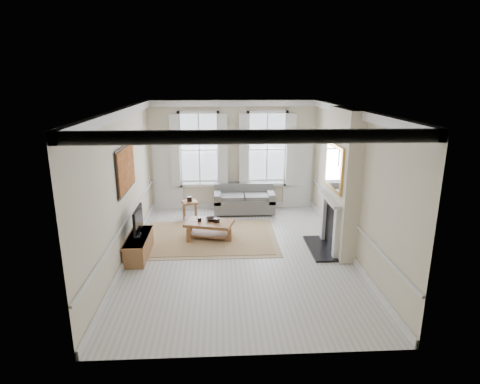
{
  "coord_description": "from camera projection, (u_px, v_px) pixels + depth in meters",
  "views": [
    {
      "loc": [
        -0.43,
        -8.73,
        4.04
      ],
      "look_at": [
        0.08,
        1.02,
        1.25
      ],
      "focal_mm": 30.0,
      "sensor_mm": 36.0,
      "label": 1
    }
  ],
  "objects": [
    {
      "name": "fireplace",
      "position": [
        330.0,
        221.0,
        9.62
      ],
      "size": [
        0.21,
        1.45,
        1.33
      ],
      "color": "silver",
      "rests_on": "floor"
    },
    {
      "name": "window_left",
      "position": [
        199.0,
        150.0,
        12.35
      ],
      "size": [
        1.26,
        0.2,
        2.2
      ],
      "primitive_type": null,
      "color": "#B2BCC6",
      "rests_on": "back_wall"
    },
    {
      "name": "ceiling",
      "position": [
        239.0,
        109.0,
        8.58
      ],
      "size": [
        7.2,
        7.2,
        0.0
      ],
      "primitive_type": "plane",
      "rotation": [
        3.14,
        0.0,
        0.0
      ],
      "color": "white",
      "rests_on": "back_wall"
    },
    {
      "name": "hearth",
      "position": [
        320.0,
        248.0,
        9.8
      ],
      "size": [
        0.55,
        1.5,
        0.05
      ],
      "primitive_type": "cube",
      "color": "black",
      "rests_on": "floor"
    },
    {
      "name": "door_right",
      "position": [
        298.0,
        172.0,
        12.72
      ],
      "size": [
        0.9,
        0.08,
        2.3
      ],
      "primitive_type": "cube",
      "color": "silver",
      "rests_on": "floor"
    },
    {
      "name": "window_right",
      "position": [
        267.0,
        149.0,
        12.45
      ],
      "size": [
        1.26,
        0.2,
        2.2
      ],
      "primitive_type": null,
      "color": "#B2BCC6",
      "rests_on": "back_wall"
    },
    {
      "name": "bowl",
      "position": [
        211.0,
        219.0,
        10.46
      ],
      "size": [
        0.3,
        0.3,
        0.07
      ],
      "primitive_type": "imported",
      "rotation": [
        0.0,
        0.0,
        0.06
      ],
      "color": "black",
      "rests_on": "coffee_table"
    },
    {
      "name": "sofa",
      "position": [
        244.0,
        201.0,
        12.42
      ],
      "size": [
        1.84,
        0.89,
        0.86
      ],
      "color": "#5A5A57",
      "rests_on": "floor"
    },
    {
      "name": "door_left",
      "position": [
        168.0,
        174.0,
        12.52
      ],
      "size": [
        0.9,
        0.08,
        2.3
      ],
      "primitive_type": "cube",
      "color": "silver",
      "rests_on": "floor"
    },
    {
      "name": "side_table",
      "position": [
        190.0,
        205.0,
        11.89
      ],
      "size": [
        0.54,
        0.54,
        0.52
      ],
      "rotation": [
        0.0,
        0.0,
        0.35
      ],
      "color": "brown",
      "rests_on": "floor"
    },
    {
      "name": "coffee_table",
      "position": [
        209.0,
        225.0,
        10.39
      ],
      "size": [
        1.34,
        0.98,
        0.45
      ],
      "rotation": [
        0.0,
        0.0,
        -0.26
      ],
      "color": "brown",
      "rests_on": "rug"
    },
    {
      "name": "mirror",
      "position": [
        334.0,
        167.0,
        9.25
      ],
      "size": [
        0.06,
        1.26,
        1.06
      ],
      "primitive_type": "cube",
      "color": "gold",
      "rests_on": "chimney_breast"
    },
    {
      "name": "left_wall",
      "position": [
        122.0,
        187.0,
        8.92
      ],
      "size": [
        0.0,
        7.2,
        7.2
      ],
      "primitive_type": "plane",
      "rotation": [
        1.57,
        0.0,
        1.57
      ],
      "color": "beige",
      "rests_on": "floor"
    },
    {
      "name": "floor",
      "position": [
        239.0,
        254.0,
        9.52
      ],
      "size": [
        7.2,
        7.2,
        0.0
      ],
      "primitive_type": "plane",
      "color": "#B7B5AD",
      "rests_on": "ground"
    },
    {
      "name": "painting",
      "position": [
        126.0,
        169.0,
        9.11
      ],
      "size": [
        0.05,
        1.66,
        1.06
      ],
      "primitive_type": "cube",
      "color": "#BF6920",
      "rests_on": "left_wall"
    },
    {
      "name": "ceramic_pot_a",
      "position": [
        199.0,
        219.0,
        10.39
      ],
      "size": [
        0.1,
        0.1,
        0.1
      ],
      "primitive_type": "cylinder",
      "color": "black",
      "rests_on": "coffee_table"
    },
    {
      "name": "chimney_breast",
      "position": [
        342.0,
        182.0,
        9.36
      ],
      "size": [
        0.35,
        1.7,
        3.38
      ],
      "primitive_type": "cube",
      "color": "beige",
      "rests_on": "floor"
    },
    {
      "name": "back_wall",
      "position": [
        233.0,
        156.0,
        12.5
      ],
      "size": [
        5.2,
        0.0,
        5.2
      ],
      "primitive_type": "plane",
      "rotation": [
        1.57,
        0.0,
        0.0
      ],
      "color": "beige",
      "rests_on": "floor"
    },
    {
      "name": "ceramic_pot_b",
      "position": [
        217.0,
        220.0,
        10.31
      ],
      "size": [
        0.16,
        0.16,
        0.11
      ],
      "primitive_type": "cylinder",
      "color": "black",
      "rests_on": "coffee_table"
    },
    {
      "name": "tv",
      "position": [
        138.0,
        220.0,
        9.19
      ],
      "size": [
        0.08,
        0.9,
        0.68
      ],
      "color": "black",
      "rests_on": "tv_stand"
    },
    {
      "name": "tv_stand",
      "position": [
        139.0,
        246.0,
        9.36
      ],
      "size": [
        0.45,
        1.4,
        0.5
      ],
      "primitive_type": "cube",
      "color": "brown",
      "rests_on": "floor"
    },
    {
      "name": "right_wall",
      "position": [
        352.0,
        184.0,
        9.18
      ],
      "size": [
        0.0,
        7.2,
        7.2
      ],
      "primitive_type": "plane",
      "rotation": [
        1.57,
        0.0,
        -1.57
      ],
      "color": "beige",
      "rests_on": "floor"
    },
    {
      "name": "rug",
      "position": [
        209.0,
        237.0,
        10.49
      ],
      "size": [
        3.5,
        2.6,
        0.02
      ],
      "primitive_type": "cube",
      "color": "#A08353",
      "rests_on": "floor"
    }
  ]
}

